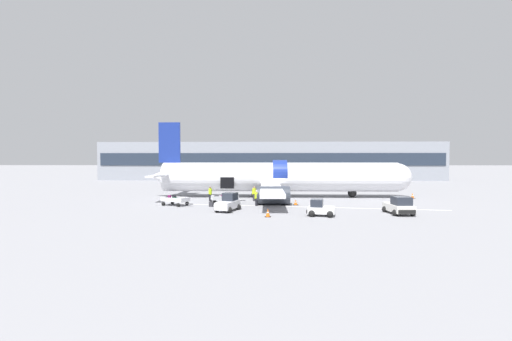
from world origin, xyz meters
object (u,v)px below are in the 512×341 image
baggage_cart_queued (176,201)px  baggage_tug_mid (320,209)px  baggage_tug_lead (228,203)px  baggage_tug_rear (399,206)px  ground_crew_driver (257,198)px  baggage_cart_loading (225,199)px  ground_crew_supervisor (254,193)px  ground_crew_loader_a (210,193)px  airplane (277,178)px  ground_crew_loader_b (265,194)px  suitcase_on_tarmac_upright (211,204)px

baggage_cart_queued → baggage_tug_mid: bearing=-23.7°
baggage_tug_lead → baggage_tug_mid: bearing=-18.0°
baggage_tug_rear → ground_crew_driver: ground_crew_driver is taller
baggage_tug_rear → baggage_cart_loading: size_ratio=0.87×
baggage_tug_mid → baggage_cart_queued: (-14.28, 6.27, -0.13)m
ground_crew_driver → ground_crew_supervisor: 4.17m
ground_crew_loader_a → ground_crew_supervisor: bearing=2.7°
airplane → baggage_tug_rear: size_ratio=10.12×
baggage_cart_loading → ground_crew_supervisor: ground_crew_supervisor is taller
ground_crew_loader_a → ground_crew_driver: (5.54, -3.91, -0.03)m
ground_crew_loader_b → ground_crew_driver: (-0.84, -3.32, -0.00)m
ground_crew_driver → baggage_tug_mid: bearing=-47.9°
suitcase_on_tarmac_upright → baggage_cart_queued: bearing=167.0°
baggage_tug_rear → baggage_cart_queued: baggage_tug_rear is taller
airplane → baggage_tug_mid: airplane is taller
baggage_tug_lead → baggage_tug_rear: baggage_tug_lead is taller
airplane → baggage_tug_mid: (3.30, -14.62, -1.92)m
ground_crew_supervisor → baggage_cart_queued: bearing=-153.1°
baggage_tug_mid → baggage_cart_loading: (-9.17, 7.67, -0.11)m
ground_crew_loader_a → suitcase_on_tarmac_upright: 4.94m
baggage_tug_rear → ground_crew_loader_a: bearing=153.5°
baggage_cart_loading → ground_crew_supervisor: size_ratio=2.22×
baggage_tug_lead → baggage_tug_mid: size_ratio=1.32×
baggage_tug_mid → baggage_tug_rear: (7.18, 1.02, 0.09)m
baggage_tug_mid → suitcase_on_tarmac_upright: baggage_tug_mid is taller
baggage_tug_rear → suitcase_on_tarmac_upright: bearing=166.1°
baggage_cart_loading → ground_crew_supervisor: 4.18m
baggage_cart_loading → ground_crew_loader_a: size_ratio=2.24×
suitcase_on_tarmac_upright → baggage_tug_lead: bearing=-52.0°
baggage_tug_lead → ground_crew_loader_a: size_ratio=2.03×
baggage_tug_mid → ground_crew_loader_b: (-4.84, 9.60, 0.26)m
ground_crew_driver → ground_crew_supervisor: ground_crew_supervisor is taller
baggage_cart_loading → suitcase_on_tarmac_upright: size_ratio=6.05×
baggage_tug_mid → airplane: bearing=102.7°
airplane → baggage_tug_rear: (10.48, -13.60, -1.83)m
baggage_tug_lead → baggage_cart_queued: bearing=149.2°
baggage_tug_lead → ground_crew_loader_a: 8.06m
baggage_cart_loading → ground_crew_loader_b: 4.76m
baggage_cart_loading → ground_crew_loader_a: 3.27m
baggage_tug_rear → ground_crew_supervisor: bearing=144.6°
airplane → ground_crew_loader_a: bearing=-150.7°
airplane → ground_crew_loader_a: airplane is taller
baggage_tug_rear → airplane: bearing=127.6°
ground_crew_loader_b → ground_crew_supervisor: ground_crew_supervisor is taller
ground_crew_driver → baggage_cart_queued: bearing=-179.9°
baggage_tug_lead → baggage_cart_loading: (-0.91, 4.98, -0.22)m
baggage_tug_rear → ground_crew_driver: (-12.86, 5.26, 0.16)m
baggage_tug_lead → ground_crew_loader_b: baggage_tug_lead is taller
baggage_tug_mid → baggage_tug_rear: baggage_tug_rear is taller
baggage_cart_loading → suitcase_on_tarmac_upright: baggage_cart_loading is taller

